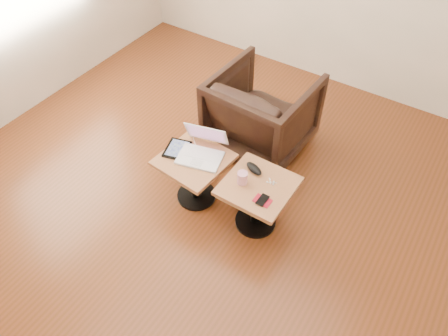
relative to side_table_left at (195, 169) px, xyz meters
The scene contains 11 objects.
room_shell 1.02m from the side_table_left, 20.08° to the right, with size 4.52×4.52×2.71m.
side_table_left is the anchor object (origin of this frame).
side_table_right 0.55m from the side_table_left, ahead, with size 0.50×0.50×0.45m.
laptop 0.18m from the side_table_left, 70.32° to the left, with size 0.40×0.40×0.22m.
tablet 0.21m from the side_table_left, behind, with size 0.23×0.26×0.02m.
charging_adapter 0.30m from the side_table_left, 129.03° to the left, with size 0.04×0.04×0.03m, color white.
glasses_case 0.49m from the side_table_left, 16.94° to the left, with size 0.16×0.07×0.05m, color black.
striped_cup 0.47m from the side_table_left, ahead, with size 0.08×0.08×0.10m, color #CB386E.
earbuds_tangle 0.64m from the side_table_left, ahead, with size 0.07×0.05×0.01m.
phone_on_sleeve 0.67m from the side_table_left, ahead, with size 0.12×0.11×0.02m.
armchair 0.86m from the side_table_left, 81.51° to the left, with size 0.80×0.83×0.75m, color black.
Camera 1 is at (1.36, -1.82, 2.82)m, focal length 35.00 mm.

